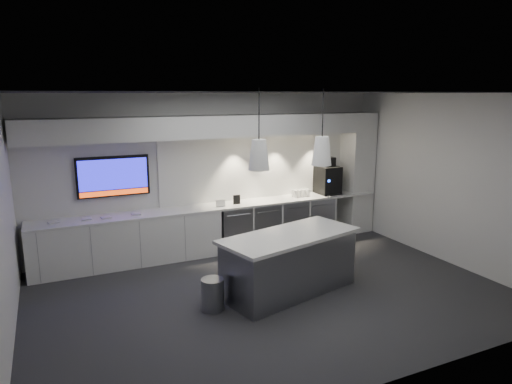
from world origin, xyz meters
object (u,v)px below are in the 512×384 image
wall_tv (113,176)px  island (290,263)px  bin (213,294)px  coffee_machine (328,179)px

wall_tv → island: wall_tv is taller
bin → island: bearing=3.3°
wall_tv → bin: (0.91, -2.59, -1.33)m
wall_tv → coffee_machine: wall_tv is taller
island → coffee_machine: 3.23m
island → wall_tv: bearing=116.7°
coffee_machine → island: bearing=-133.3°
island → coffee_machine: coffee_machine is taller
coffee_machine → bin: bearing=-145.3°
coffee_machine → wall_tv: bearing=177.2°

